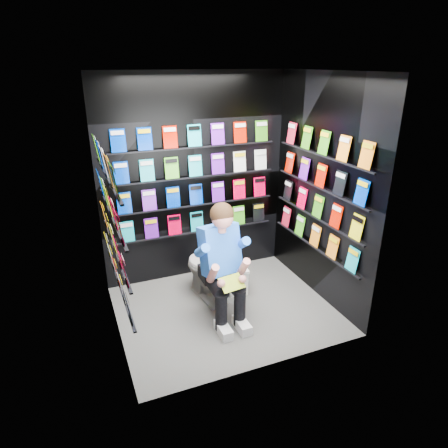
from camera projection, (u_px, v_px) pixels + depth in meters
name	position (u px, v px, depth m)	size (l,w,h in m)	color
floor	(225.00, 310.00, 4.65)	(2.40, 2.40, 0.00)	#575755
ceiling	(225.00, 71.00, 3.67)	(2.40, 2.40, 0.00)	white
wall_back	(195.00, 180.00, 5.01)	(2.40, 0.04, 2.60)	black
wall_front	(271.00, 241.00, 3.30)	(2.40, 0.04, 2.60)	black
wall_left	(107.00, 220.00, 3.74)	(0.04, 2.00, 2.60)	black
wall_right	(322.00, 191.00, 4.58)	(0.04, 2.00, 2.60)	black
comics_back	(196.00, 180.00, 4.99)	(2.10, 0.06, 1.37)	#C41200
comics_left	(110.00, 219.00, 3.75)	(0.06, 1.70, 1.37)	#C41200
comics_right	(320.00, 191.00, 4.56)	(0.06, 1.70, 1.37)	#C41200
toilet	(208.00, 269.00, 4.79)	(0.42, 0.75, 0.73)	silver
longbox	(235.00, 277.00, 5.04)	(0.22, 0.41, 0.31)	white
longbox_lid	(235.00, 266.00, 4.97)	(0.24, 0.43, 0.03)	white
reader	(219.00, 250.00, 4.30)	(0.56, 0.81, 1.50)	blue
held_comic	(232.00, 283.00, 4.08)	(0.26, 0.01, 0.18)	green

